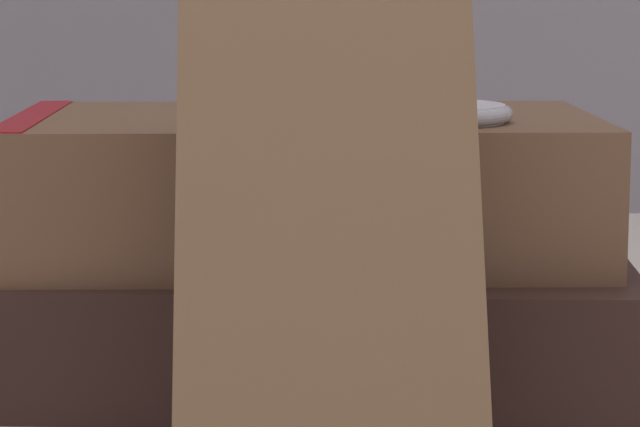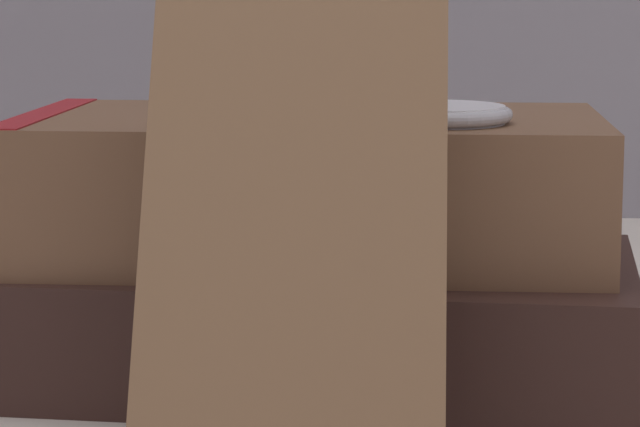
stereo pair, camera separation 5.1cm
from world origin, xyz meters
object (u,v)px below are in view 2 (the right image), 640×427
Objects in this scene: book_flat_bottom at (304,317)px; book_leaning_front at (295,233)px; reading_glasses at (140,292)px; book_flat_top at (296,185)px; pocket_watch at (438,114)px.

book_flat_bottom is 0.12m from book_leaning_front.
book_flat_top is at bearing -51.65° from reading_glasses.
book_leaning_front is 0.10m from pocket_watch.
reading_glasses is at bearing 110.94° from book_leaning_front.
book_flat_top is (-0.00, 0.01, 0.05)m from book_flat_bottom.
pocket_watch reaches higher than book_flat_bottom.
book_flat_top is at bearing 94.70° from book_leaning_front.
book_flat_top is 0.16m from reading_glasses.
book_flat_bottom is 2.06× the size of reading_glasses.
book_flat_bottom is 0.05m from book_flat_top.
book_flat_bottom is 1.12× the size of book_flat_top.
book_leaning_front is 1.35× the size of reading_glasses.
book_flat_bottom is at bearing -52.03° from reading_glasses.
book_flat_bottom is 4.34× the size of pocket_watch.
pocket_watch reaches higher than book_flat_top.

